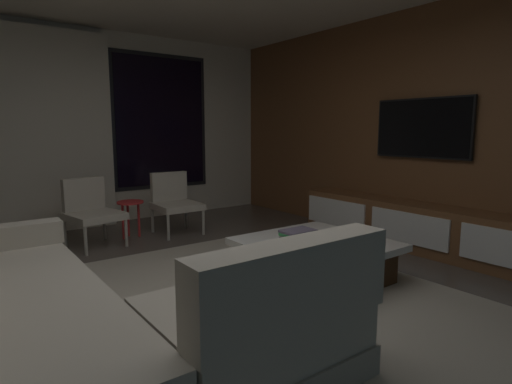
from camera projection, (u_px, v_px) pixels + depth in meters
name	position (u px, v px, depth m)	size (l,w,h in m)	color
floor	(206.00, 320.00, 2.95)	(9.20, 9.20, 0.00)	#564C44
back_wall_with_window	(65.00, 129.00, 5.59)	(6.60, 0.30, 2.70)	beige
media_wall	(449.00, 128.00, 4.56)	(0.12, 7.80, 2.70)	brown
area_rug	(255.00, 311.00, 3.08)	(3.20, 3.80, 0.01)	#ADA391
sectional_couch	(80.00, 322.00, 2.29)	(1.98, 2.50, 0.82)	#A49C8C
coffee_table	(316.00, 260.00, 3.71)	(1.16, 1.16, 0.36)	#3A200F
book_stack_on_coffee_table	(297.00, 236.00, 3.61)	(0.28, 0.22, 0.12)	tan
accent_chair_near_window	(174.00, 199.00, 5.43)	(0.55, 0.57, 0.78)	#B2ADA0
accent_chair_by_curtain	(91.00, 209.00, 4.79)	(0.64, 0.65, 0.78)	#B2ADA0
side_stool	(130.00, 208.00, 5.16)	(0.32, 0.32, 0.46)	red
media_console	(423.00, 229.00, 4.59)	(0.46, 3.10, 0.52)	brown
mounted_tv	(422.00, 128.00, 4.69)	(0.05, 1.16, 0.67)	black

